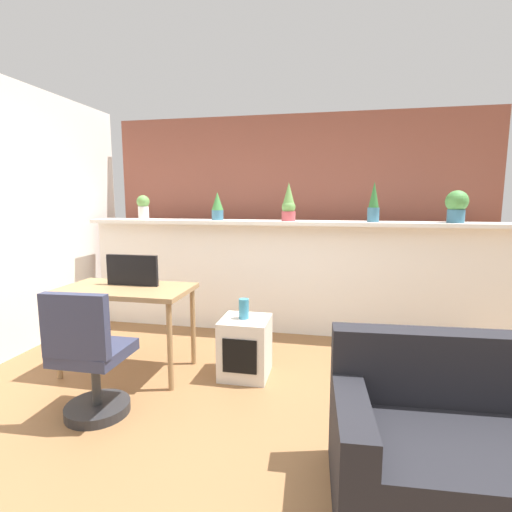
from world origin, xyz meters
name	(u,v)px	position (x,y,z in m)	size (l,w,h in m)	color
ground_plane	(253,435)	(0.00, 0.00, 0.00)	(12.00, 12.00, 0.00)	brown
divider_wall	(290,279)	(0.00, 2.00, 0.61)	(4.59, 0.16, 1.22)	white
plant_shelf	(290,223)	(0.00, 1.96, 1.24)	(4.59, 0.40, 0.04)	white
brick_wall_behind	(296,219)	(0.00, 2.60, 1.25)	(4.59, 0.10, 2.50)	brown
potted_plant_0	(143,206)	(-1.72, 1.95, 1.41)	(0.15, 0.15, 0.28)	silver
potted_plant_1	(217,206)	(-0.82, 1.97, 1.41)	(0.13, 0.13, 0.31)	#386B84
potted_plant_2	(289,204)	(-0.01, 1.93, 1.44)	(0.15, 0.15, 0.41)	#B7474C
potted_plant_3	(374,203)	(0.86, 1.94, 1.45)	(0.12, 0.12, 0.41)	#386B84
potted_plant_4	(457,205)	(1.66, 1.96, 1.43)	(0.22, 0.22, 0.32)	#386B84
desk	(126,297)	(-1.25, 0.70, 0.67)	(1.10, 0.60, 0.75)	#99754C
tv_monitor	(132,270)	(-1.23, 0.78, 0.88)	(0.47, 0.04, 0.27)	black
office_chair	(90,364)	(-1.12, -0.02, 0.39)	(0.45, 0.46, 0.91)	#262628
side_cube_shelf	(245,347)	(-0.24, 0.82, 0.25)	(0.40, 0.41, 0.50)	silver
vase_on_shelf	(244,309)	(-0.25, 0.82, 0.58)	(0.08, 0.08, 0.17)	teal
couch	(498,455)	(1.28, -0.34, 0.28)	(1.60, 0.85, 0.80)	black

